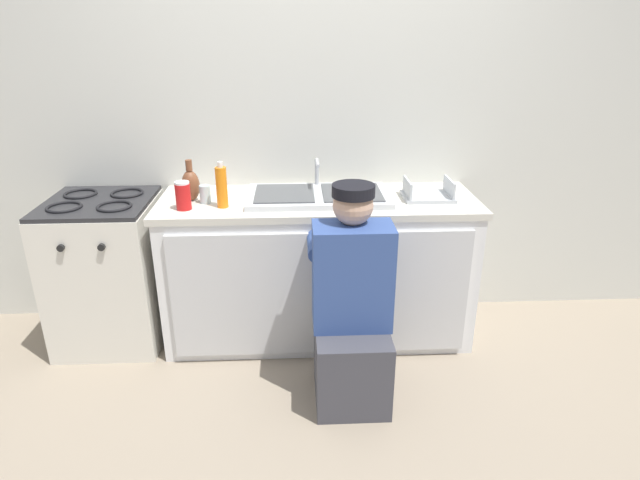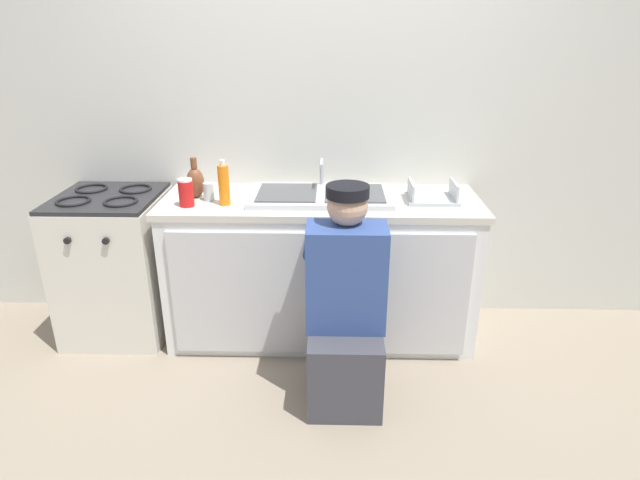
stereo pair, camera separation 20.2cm
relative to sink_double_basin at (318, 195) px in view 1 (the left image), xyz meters
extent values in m
plane|color=gray|center=(0.00, -0.30, -0.88)|extent=(12.00, 12.00, 0.00)
cube|color=silver|center=(0.00, 0.35, 0.37)|extent=(6.00, 0.10, 2.50)
cube|color=white|center=(0.00, 0.00, -0.47)|extent=(1.76, 0.60, 0.83)
cube|color=silver|center=(-0.42, -0.31, -0.47)|extent=(0.78, 0.02, 0.73)
cube|color=silver|center=(0.42, -0.31, -0.47)|extent=(0.78, 0.02, 0.73)
cube|color=beige|center=(0.00, 0.00, -0.04)|extent=(1.80, 0.62, 0.04)
cube|color=silver|center=(0.00, 0.00, 0.00)|extent=(0.80, 0.44, 0.03)
cube|color=#4C4F51|center=(-0.19, 0.00, 0.01)|extent=(0.33, 0.35, 0.01)
cube|color=#4C4F51|center=(0.19, 0.00, 0.01)|extent=(0.33, 0.35, 0.01)
cylinder|color=#B7BABF|center=(0.00, 0.19, 0.07)|extent=(0.02, 0.02, 0.18)
cylinder|color=#B7BABF|center=(0.00, 0.11, 0.16)|extent=(0.02, 0.16, 0.02)
cube|color=silver|center=(-1.23, 0.00, -0.46)|extent=(0.59, 0.60, 0.85)
cube|color=#262628|center=(-1.23, 0.00, -0.02)|extent=(0.57, 0.59, 0.02)
torus|color=black|center=(-1.36, -0.12, -0.01)|extent=(0.19, 0.19, 0.02)
torus|color=black|center=(-1.10, -0.12, -0.01)|extent=(0.19, 0.19, 0.02)
torus|color=black|center=(-1.36, 0.12, -0.01)|extent=(0.19, 0.19, 0.02)
torus|color=black|center=(-1.10, 0.12, -0.01)|extent=(0.19, 0.19, 0.02)
cylinder|color=black|center=(-1.34, -0.31, -0.16)|extent=(0.04, 0.02, 0.04)
cylinder|color=black|center=(-1.13, -0.31, -0.16)|extent=(0.04, 0.02, 0.04)
cube|color=#3F3F47|center=(0.14, -0.66, -0.68)|extent=(0.36, 0.40, 0.40)
cube|color=#334C8C|center=(0.14, -0.60, -0.22)|extent=(0.38, 0.22, 0.52)
sphere|color=tan|center=(0.14, -0.56, 0.12)|extent=(0.19, 0.19, 0.19)
cylinder|color=black|center=(0.14, -0.56, 0.19)|extent=(0.20, 0.20, 0.06)
cube|color=black|center=(0.14, -0.47, 0.18)|extent=(0.13, 0.09, 0.02)
cylinder|color=#334C8C|center=(-0.03, -0.40, -0.13)|extent=(0.08, 0.30, 0.08)
cylinder|color=#334C8C|center=(0.31, -0.40, -0.13)|extent=(0.08, 0.30, 0.08)
cylinder|color=orange|center=(-0.52, -0.12, 0.09)|extent=(0.06, 0.06, 0.22)
cylinder|color=white|center=(-0.52, -0.12, 0.22)|extent=(0.03, 0.03, 0.03)
cube|color=#B2B7BC|center=(0.62, -0.03, -0.01)|extent=(0.28, 0.22, 0.02)
cube|color=#B2B7BC|center=(0.50, -0.03, 0.04)|extent=(0.01, 0.21, 0.10)
cube|color=#B2B7BC|center=(0.74, -0.03, 0.04)|extent=(0.01, 0.21, 0.10)
cylinder|color=red|center=(-0.72, -0.15, 0.05)|extent=(0.08, 0.08, 0.14)
cylinder|color=white|center=(-0.72, -0.15, 0.13)|extent=(0.08, 0.08, 0.01)
cylinder|color=#ADC6CC|center=(-0.63, -0.05, 0.03)|extent=(0.06, 0.06, 0.10)
ellipsoid|color=brown|center=(-0.71, 0.00, 0.07)|extent=(0.10, 0.10, 0.17)
cylinder|color=brown|center=(-0.71, 0.00, 0.18)|extent=(0.04, 0.04, 0.06)
camera|label=1|loc=(-0.13, -2.89, 0.90)|focal=30.00mm
camera|label=2|loc=(0.07, -2.89, 0.90)|focal=30.00mm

